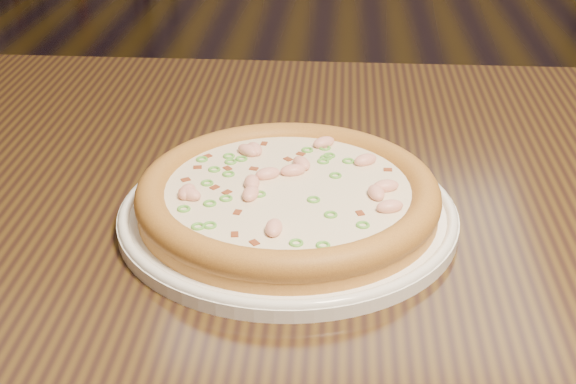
{
  "coord_description": "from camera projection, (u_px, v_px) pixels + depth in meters",
  "views": [
    {
      "loc": [
        -0.15,
        -1.4,
        1.12
      ],
      "look_at": [
        -0.19,
        -0.76,
        0.78
      ],
      "focal_mm": 50.0,
      "sensor_mm": 36.0,
      "label": 1
    }
  ],
  "objects": [
    {
      "name": "plate",
      "position": [
        288.0,
        213.0,
        0.73
      ],
      "size": [
        0.31,
        0.31,
        0.02
      ],
      "color": "white",
      "rests_on": "hero_table"
    },
    {
      "name": "pizza",
      "position": [
        288.0,
        195.0,
        0.72
      ],
      "size": [
        0.28,
        0.28,
        0.03
      ],
      "color": "#BD8D40",
      "rests_on": "plate"
    },
    {
      "name": "ground",
      "position": [
        400.0,
        346.0,
        1.75
      ],
      "size": [
        9.0,
        9.0,
        0.0
      ],
      "primitive_type": "plane",
      "color": "black"
    },
    {
      "name": "hero_table",
      "position": [
        408.0,
        284.0,
        0.82
      ],
      "size": [
        1.2,
        0.8,
        0.75
      ],
      "color": "black",
      "rests_on": "ground"
    }
  ]
}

